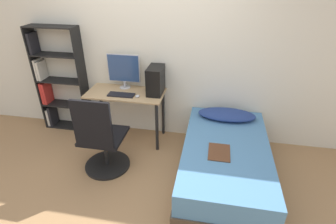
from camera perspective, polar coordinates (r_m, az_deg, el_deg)
ground_plane at (r=3.17m, az=-9.72°, el=-18.35°), size 14.00×14.00×0.00m
wall_back at (r=3.76m, az=-3.56°, el=12.47°), size 8.00×0.05×2.50m
desk at (r=3.81m, az=-9.11°, el=2.47°), size 1.10×0.53×0.76m
bookshelf at (r=4.40m, az=-23.31°, el=5.75°), size 0.74×0.25×1.61m
office_chair at (r=3.35m, az=-14.14°, el=-6.69°), size 0.58×0.58×1.07m
bed at (r=3.29m, az=12.21°, el=-10.62°), size 1.02×1.82×0.49m
pillow at (r=3.67m, az=12.67°, el=-0.53°), size 0.78×0.36×0.11m
magazine at (r=3.01m, az=11.08°, el=-8.58°), size 0.24×0.32×0.01m
monitor at (r=3.83m, az=-9.63°, el=9.09°), size 0.47×0.16×0.50m
keyboard at (r=3.67m, az=-10.16°, el=3.71°), size 0.37×0.14×0.02m
pc_tower at (r=3.63m, az=-2.71°, el=6.93°), size 0.20×0.36×0.38m
mouse at (r=3.60m, az=-6.67°, el=3.46°), size 0.06×0.09×0.02m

